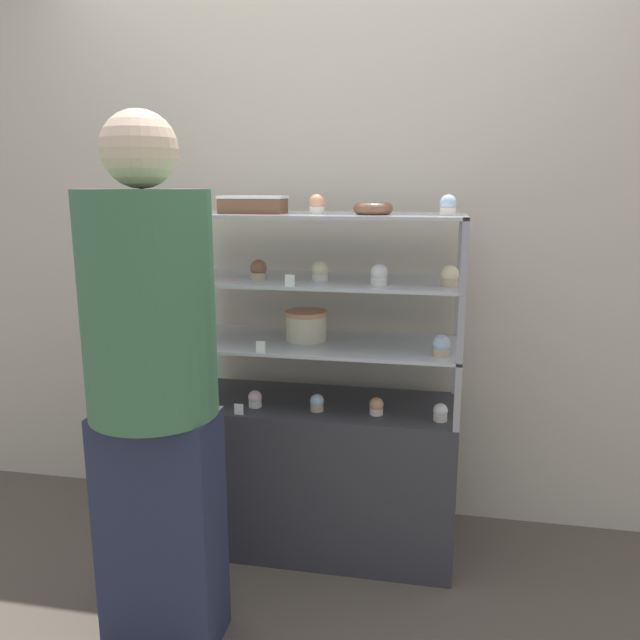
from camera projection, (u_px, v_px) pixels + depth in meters
name	position (u px, v px, depth m)	size (l,w,h in m)	color
ground_plane	(320.00, 541.00, 2.71)	(20.00, 20.00, 0.00)	brown
back_wall	(336.00, 234.00, 2.79)	(8.00, 0.05, 2.60)	beige
display_base	(320.00, 473.00, 2.64)	(1.12, 0.45, 0.64)	#333338
display_riser_lower	(320.00, 346.00, 2.52)	(1.12, 0.45, 0.26)	#99999E
display_riser_middle	(320.00, 283.00, 2.47)	(1.12, 0.45, 0.26)	#99999E
display_riser_upper	(320.00, 218.00, 2.41)	(1.12, 0.45, 0.26)	#99999E
layer_cake_centerpiece	(306.00, 325.00, 2.53)	(0.17, 0.17, 0.12)	beige
sheet_cake_frosted	(253.00, 205.00, 2.41)	(0.25, 0.13, 0.07)	brown
cupcake_0	(200.00, 389.00, 2.63)	(0.06, 0.06, 0.07)	white
cupcake_1	(255.00, 399.00, 2.51)	(0.06, 0.06, 0.07)	white
cupcake_2	(317.00, 403.00, 2.47)	(0.06, 0.06, 0.07)	#CCB28C
cupcake_3	(376.00, 406.00, 2.43)	(0.06, 0.06, 0.07)	white
cupcake_4	(440.00, 413.00, 2.36)	(0.06, 0.06, 0.07)	beige
price_tag_0	(239.00, 409.00, 2.42)	(0.04, 0.00, 0.04)	white
cupcake_5	(204.00, 330.00, 2.57)	(0.07, 0.07, 0.08)	beige
cupcake_6	(441.00, 346.00, 2.30)	(0.07, 0.07, 0.08)	#CCB28C
price_tag_1	(261.00, 347.00, 2.35)	(0.04, 0.00, 0.04)	white
cupcake_7	(197.00, 268.00, 2.50)	(0.07, 0.07, 0.08)	beige
cupcake_8	(259.00, 270.00, 2.44)	(0.07, 0.07, 0.08)	#CCB28C
cupcake_9	(320.00, 271.00, 2.41)	(0.07, 0.07, 0.08)	white
cupcake_10	(379.00, 275.00, 2.31)	(0.07, 0.07, 0.08)	white
cupcake_11	(450.00, 277.00, 2.27)	(0.07, 0.07, 0.08)	#CCB28C
price_tag_2	(290.00, 281.00, 2.28)	(0.04, 0.00, 0.04)	white
cupcake_12	(191.00, 204.00, 2.41)	(0.06, 0.06, 0.07)	white
cupcake_13	(318.00, 205.00, 2.34)	(0.06, 0.06, 0.07)	beige
cupcake_14	(448.00, 205.00, 2.23)	(0.06, 0.06, 0.07)	beige
price_tag_3	(195.00, 209.00, 2.29)	(0.04, 0.00, 0.04)	white
donut_glazed	(373.00, 208.00, 2.34)	(0.15, 0.15, 0.04)	brown
customer_figure	(153.00, 377.00, 1.96)	(0.40, 0.40, 1.73)	#282D47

